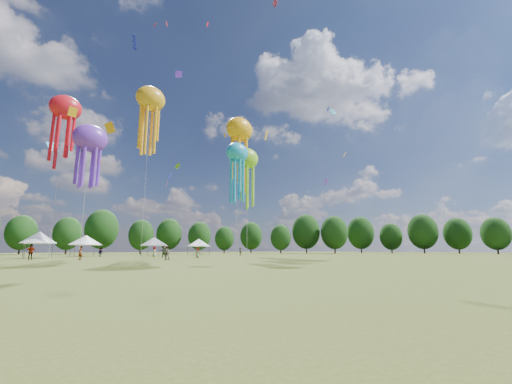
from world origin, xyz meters
TOP-DOWN VIEW (x-y plane):
  - ground at (0.00, 0.00)m, footprint 300.00×300.00m
  - spectator_near at (-3.28, 31.69)m, footprint 0.94×0.82m
  - spectators_far at (-1.21, 44.33)m, footprint 35.17×20.34m
  - festival_tents at (-4.85, 55.84)m, footprint 42.09×12.57m
  - show_kites at (4.43, 41.65)m, footprint 37.15×26.34m
  - small_kites at (0.66, 44.23)m, footprint 70.99×60.61m
  - treeline at (-3.87, 62.51)m, footprint 201.57×95.24m

SIDE VIEW (x-z plane):
  - ground at x=0.00m, z-range 0.00..0.00m
  - spectator_near at x=-3.28m, z-range 0.00..1.64m
  - spectators_far at x=-1.21m, z-range -0.07..1.80m
  - festival_tents at x=-4.85m, z-range 0.91..4.84m
  - treeline at x=-3.87m, z-range -0.17..13.26m
  - show_kites at x=4.43m, z-range 5.43..34.31m
  - small_kites at x=0.66m, z-range 9.24..52.47m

